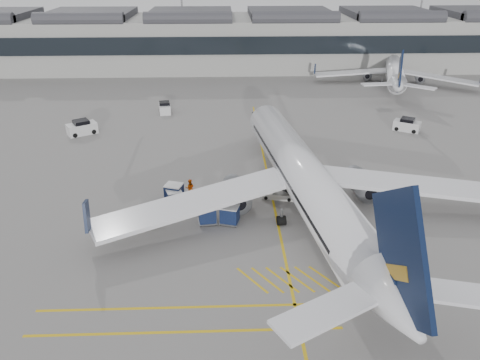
{
  "coord_description": "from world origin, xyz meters",
  "views": [
    {
      "loc": [
        4.95,
        -37.05,
        23.45
      ],
      "look_at": [
        6.4,
        3.17,
        4.0
      ],
      "focal_mm": 35.0,
      "sensor_mm": 36.0,
      "label": 1
    }
  ],
  "objects_px": {
    "airliner_main": "(306,180)",
    "ramp_agent_b": "(190,188)",
    "belt_loader": "(277,194)",
    "baggage_cart_a": "(230,214)",
    "ramp_agent_a": "(245,193)",
    "pushback_tug": "(148,213)"
  },
  "relations": [
    {
      "from": "baggage_cart_a",
      "to": "ramp_agent_a",
      "type": "bearing_deg",
      "value": 85.76
    },
    {
      "from": "ramp_agent_a",
      "to": "baggage_cart_a",
      "type": "bearing_deg",
      "value": -150.41
    },
    {
      "from": "belt_loader",
      "to": "ramp_agent_a",
      "type": "height_order",
      "value": "ramp_agent_a"
    },
    {
      "from": "belt_loader",
      "to": "airliner_main",
      "type": "bearing_deg",
      "value": -40.31
    },
    {
      "from": "belt_loader",
      "to": "ramp_agent_a",
      "type": "distance_m",
      "value": 3.63
    },
    {
      "from": "baggage_cart_a",
      "to": "pushback_tug",
      "type": "bearing_deg",
      "value": -172.23
    },
    {
      "from": "ramp_agent_b",
      "to": "pushback_tug",
      "type": "xyz_separation_m",
      "value": [
        -3.84,
        -4.6,
        -0.41
      ]
    },
    {
      "from": "airliner_main",
      "to": "ramp_agent_b",
      "type": "xyz_separation_m",
      "value": [
        -11.68,
        3.74,
        -2.56
      ]
    },
    {
      "from": "ramp_agent_b",
      "to": "ramp_agent_a",
      "type": "bearing_deg",
      "value": 164.12
    },
    {
      "from": "airliner_main",
      "to": "ramp_agent_b",
      "type": "distance_m",
      "value": 12.53
    },
    {
      "from": "airliner_main",
      "to": "ramp_agent_b",
      "type": "height_order",
      "value": "airliner_main"
    },
    {
      "from": "baggage_cart_a",
      "to": "ramp_agent_a",
      "type": "distance_m",
      "value": 4.67
    },
    {
      "from": "ramp_agent_a",
      "to": "ramp_agent_b",
      "type": "height_order",
      "value": "ramp_agent_b"
    },
    {
      "from": "belt_loader",
      "to": "ramp_agent_b",
      "type": "xyz_separation_m",
      "value": [
        -9.31,
        0.66,
        0.51
      ]
    },
    {
      "from": "pushback_tug",
      "to": "ramp_agent_a",
      "type": "bearing_deg",
      "value": 11.87
    },
    {
      "from": "belt_loader",
      "to": "baggage_cart_a",
      "type": "relative_size",
      "value": 1.97
    },
    {
      "from": "airliner_main",
      "to": "belt_loader",
      "type": "relative_size",
      "value": 10.81
    },
    {
      "from": "ramp_agent_a",
      "to": "ramp_agent_b",
      "type": "xyz_separation_m",
      "value": [
        -5.79,
        1.39,
        0.03
      ]
    },
    {
      "from": "baggage_cart_a",
      "to": "ramp_agent_b",
      "type": "height_order",
      "value": "ramp_agent_b"
    },
    {
      "from": "baggage_cart_a",
      "to": "ramp_agent_a",
      "type": "xyz_separation_m",
      "value": [
        1.62,
        4.38,
        -0.04
      ]
    },
    {
      "from": "belt_loader",
      "to": "pushback_tug",
      "type": "xyz_separation_m",
      "value": [
        -13.15,
        -3.94,
        0.1
      ]
    },
    {
      "from": "belt_loader",
      "to": "pushback_tug",
      "type": "relative_size",
      "value": 1.68
    }
  ]
}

